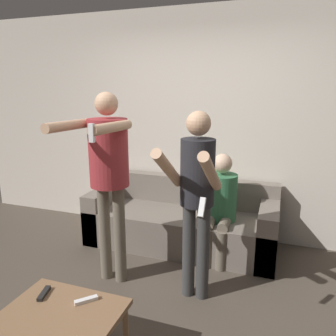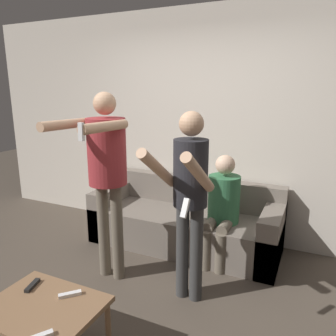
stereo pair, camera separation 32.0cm
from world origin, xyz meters
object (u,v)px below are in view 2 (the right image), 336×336
couch (185,223)px  person_seated (222,204)px  person_standing_left (106,164)px  remote_far (70,294)px  coffee_table (43,312)px  remote_mid (32,285)px  person_standing_right (189,190)px

couch → person_seated: (0.47, -0.15, 0.35)m
person_standing_left → remote_far: bearing=-71.2°
person_seated → coffee_table: size_ratio=1.54×
remote_mid → person_standing_left: bearing=89.6°
remote_far → couch: bearing=86.9°
couch → person_seated: bearing=-17.4°
coffee_table → remote_mid: bearing=150.6°
person_standing_left → person_standing_right: bearing=-0.5°
couch → person_standing_left: bearing=-113.6°
couch → person_standing_right: bearing=-66.6°
person_standing_left → person_seated: person_standing_left is taller
person_seated → coffee_table: 1.96m
person_seated → person_standing_left: bearing=-138.3°
couch → person_standing_right: 1.25m
person_seated → remote_far: (-0.57, -1.67, -0.17)m
person_standing_right → coffee_table: bearing=-119.9°
coffee_table → remote_mid: (-0.22, 0.12, 0.06)m
remote_mid → remote_far: size_ratio=1.16×
couch → person_standing_right: size_ratio=1.32×
person_standing_right → coffee_table: person_standing_right is taller
couch → person_standing_left: person_standing_left is taller
remote_far → remote_mid: bearing=-174.4°
person_seated → person_standing_right: bearing=-94.8°
couch → person_standing_right: person_standing_right is taller
person_standing_right → person_seated: 0.87m
coffee_table → person_standing_left: bearing=101.4°
person_standing_right → remote_mid: person_standing_right is taller
person_seated → remote_far: person_seated is taller
remote_far → coffee_table: bearing=-121.4°
remote_far → person_standing_left: bearing=108.8°
coffee_table → remote_mid: 0.26m
person_standing_right → remote_mid: 1.34m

